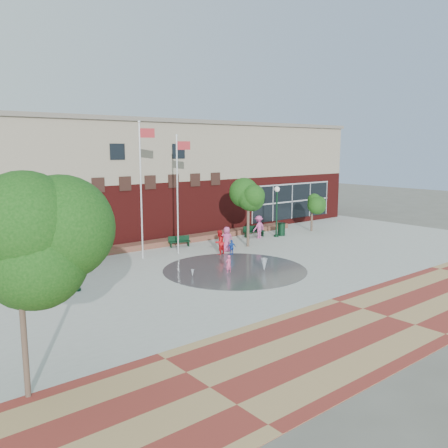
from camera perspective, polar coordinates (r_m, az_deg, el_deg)
ground at (r=25.72m, az=5.68°, el=-6.84°), size 120.00×120.00×0.00m
plaza_concrete at (r=28.59m, az=0.00°, el=-5.14°), size 46.00×18.00×0.01m
paver_band at (r=21.58m, az=19.10°, el=-10.50°), size 46.00×6.00×0.01m
splash_pad at (r=27.85m, az=1.31°, el=-5.54°), size 8.40×8.40×0.01m
library_building at (r=39.16m, az=-12.61°, el=5.42°), size 44.40×10.40×9.20m
flower_bed at (r=34.66m, az=-7.97°, el=-2.68°), size 26.00×1.20×0.40m
flagpole_left at (r=30.34m, az=-9.89°, el=4.86°), size 0.95×0.47×8.73m
flagpole_right at (r=31.56m, az=-5.55°, el=4.34°), size 0.91×0.46×7.94m
lamp_left at (r=24.45m, az=-17.42°, el=-2.96°), size 0.36×0.36×3.41m
lamp_right at (r=37.75m, az=6.36°, el=2.20°), size 0.43×0.43×4.05m
bench_left at (r=30.38m, az=-19.49°, el=-4.19°), size 2.11×0.92×1.03m
bench_mid at (r=34.22m, az=-5.37°, el=-2.35°), size 1.62×0.87×0.79m
bench_right at (r=37.89m, az=3.63°, el=-1.14°), size 1.85×0.80×0.90m
trash_can at (r=38.61m, az=6.92°, el=-0.63°), size 0.64×0.64×1.05m
tree_big_left at (r=14.10m, az=-23.60°, el=-2.16°), size 3.94×3.94×6.30m
tree_mid at (r=33.74m, az=2.94°, el=2.94°), size 2.78×2.78×4.69m
tree_small_right at (r=40.82m, az=10.57°, el=2.60°), size 2.00×2.00×3.42m
water_jet_a at (r=27.55m, az=4.85°, el=-5.74°), size 0.39×0.39×0.75m
water_jet_b at (r=26.37m, az=-3.81°, el=-6.41°), size 0.18×0.18×0.41m
child_splash at (r=27.00m, az=0.55°, el=-4.85°), size 0.39×0.26×1.07m
adult_red at (r=31.55m, az=-0.57°, el=-2.23°), size 0.94×0.81×1.66m
adult_pink at (r=32.46m, az=0.33°, el=-1.84°), size 1.00×0.86×1.73m
child_blue at (r=31.45m, az=0.93°, el=-2.85°), size 0.64×0.33×1.04m
person_bench at (r=37.28m, az=4.19°, el=-0.37°), size 1.20×0.75×1.79m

